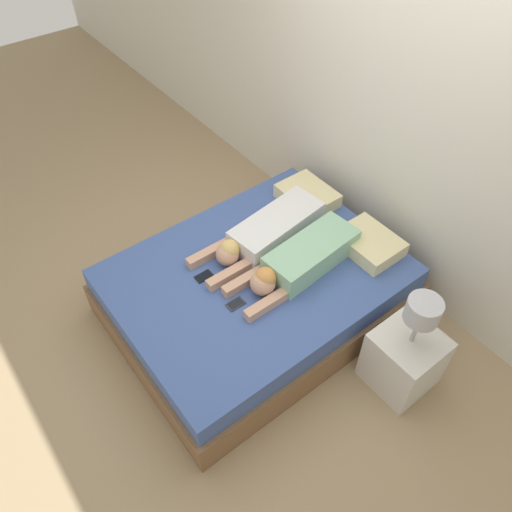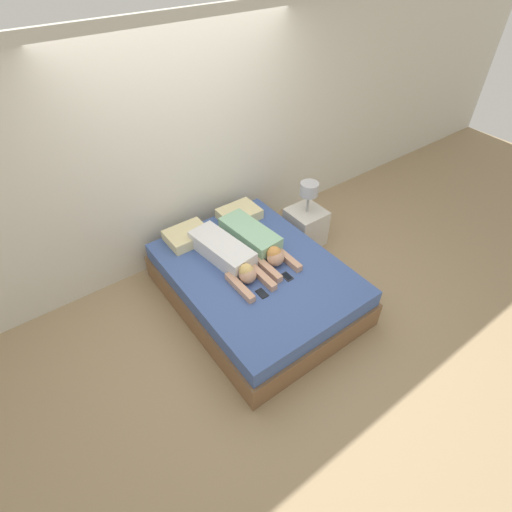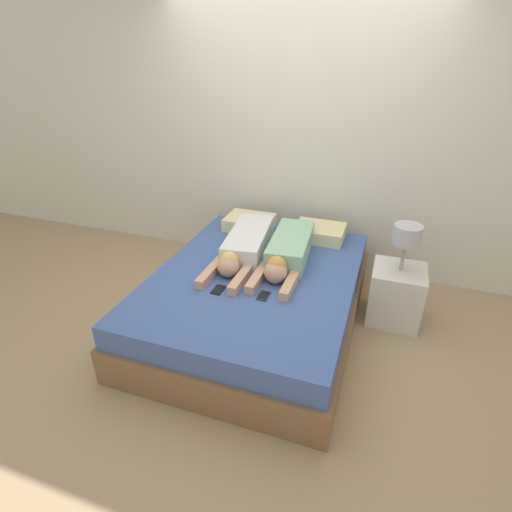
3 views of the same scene
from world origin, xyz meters
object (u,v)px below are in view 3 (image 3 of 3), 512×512
person_right (287,252)px  cell_phone_right (263,296)px  person_left (245,246)px  nightstand (397,290)px  pillow_head_left (250,223)px  cell_phone_left (218,290)px  bed (256,298)px  pillow_head_right (319,232)px

person_right → cell_phone_right: size_ratio=8.45×
person_left → nightstand: (1.27, 0.19, -0.28)m
pillow_head_left → cell_phone_left: 1.15m
bed → pillow_head_right: size_ratio=4.58×
person_right → bed: bearing=-126.0°
person_left → nightstand: 1.31m
person_left → cell_phone_left: size_ratio=8.93×
person_left → cell_phone_left: bearing=-89.0°
pillow_head_left → cell_phone_left: bearing=-81.6°
bed → pillow_head_left: bearing=113.4°
pillow_head_left → person_right: bearing=-45.8°
pillow_head_right → person_right: (-0.16, -0.54, 0.03)m
person_left → pillow_head_right: bearing=46.4°
bed → pillow_head_right: (0.35, 0.80, 0.30)m
bed → cell_phone_right: (0.16, -0.30, 0.25)m
person_right → pillow_head_right: bearing=73.6°
bed → cell_phone_left: 0.45m
pillow_head_left → pillow_head_right: size_ratio=1.00×
pillow_head_right → cell_phone_right: size_ratio=3.61×
pillow_head_right → cell_phone_left: (-0.52, -1.13, -0.05)m
pillow_head_right → person_left: bearing=-133.6°
pillow_head_left → person_right: 0.76m
pillow_head_right → person_right: bearing=-106.4°
pillow_head_left → nightstand: nightstand is taller
person_right → pillow_head_left: bearing=134.2°
nightstand → cell_phone_left: bearing=-148.8°
pillow_head_right → bed: bearing=-113.4°
person_left → bed: bearing=-52.1°
bed → pillow_head_left: (-0.35, 0.80, 0.30)m
bed → pillow_head_right: pillow_head_right is taller
person_left → cell_phone_left: (0.01, -0.58, -0.09)m
bed → person_right: size_ratio=1.96×
pillow_head_left → person_left: 0.58m
person_left → person_right: 0.37m
pillow_head_left → person_left: person_left is taller
bed → nightstand: bearing=21.6°
cell_phone_right → nightstand: bearing=38.3°
pillow_head_right → cell_phone_right: (-0.18, -1.10, -0.05)m
person_left → cell_phone_right: person_left is taller
cell_phone_right → nightstand: 1.19m
bed → pillow_head_right: bearing=66.6°
bed → cell_phone_right: size_ratio=16.53×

